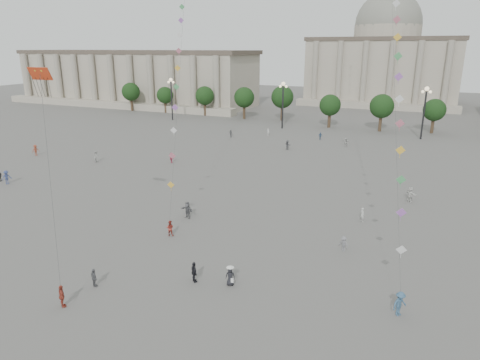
% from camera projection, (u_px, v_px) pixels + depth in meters
% --- Properties ---
extents(ground, '(360.00, 360.00, 0.00)m').
position_uv_depth(ground, '(173.00, 294.00, 32.74)').
color(ground, '#5E5B58').
rests_on(ground, ground).
extents(hall_west, '(84.00, 26.22, 17.20)m').
position_uv_depth(hall_west, '(134.00, 78.00, 141.35)').
color(hall_west, '#A89F8D').
rests_on(hall_west, ground).
extents(hall_central, '(48.30, 34.30, 35.50)m').
position_uv_depth(hall_central, '(384.00, 59.00, 141.12)').
color(hall_central, '#A89F8D').
rests_on(hall_central, ground).
extents(tree_row, '(137.12, 5.12, 8.00)m').
position_uv_depth(tree_row, '(355.00, 104.00, 99.11)').
color(tree_row, '#382B1C').
rests_on(tree_row, ground).
extents(lamp_post_far_west, '(2.00, 0.90, 10.65)m').
position_uv_depth(lamp_post_far_west, '(171.00, 91.00, 109.13)').
color(lamp_post_far_west, '#262628').
rests_on(lamp_post_far_west, ground).
extents(lamp_post_mid_west, '(2.00, 0.90, 10.65)m').
position_uv_depth(lamp_post_mid_west, '(283.00, 96.00, 97.42)').
color(lamp_post_mid_west, '#262628').
rests_on(lamp_post_mid_west, ground).
extents(lamp_post_mid_east, '(2.00, 0.90, 10.65)m').
position_uv_depth(lamp_post_mid_east, '(425.00, 103.00, 85.70)').
color(lamp_post_mid_east, '#262628').
rests_on(lamp_post_mid_east, ground).
extents(person_crowd_0, '(0.93, 0.80, 1.50)m').
position_uv_depth(person_crowd_0, '(320.00, 136.00, 87.24)').
color(person_crowd_0, '#324D72').
rests_on(person_crowd_0, ground).
extents(person_crowd_1, '(1.06, 1.10, 1.79)m').
position_uv_depth(person_crowd_1, '(96.00, 157.00, 70.27)').
color(person_crowd_1, '#B2B3AE').
rests_on(person_crowd_1, ground).
extents(person_crowd_2, '(1.04, 1.38, 1.90)m').
position_uv_depth(person_crowd_2, '(36.00, 150.00, 74.38)').
color(person_crowd_2, brown).
rests_on(person_crowd_2, ground).
extents(person_crowd_4, '(1.50, 1.11, 1.58)m').
position_uv_depth(person_crowd_4, '(346.00, 142.00, 81.64)').
color(person_crowd_4, beige).
rests_on(person_crowd_4, ground).
extents(person_crowd_5, '(1.09, 1.42, 1.93)m').
position_uv_depth(person_crowd_5, '(7.00, 177.00, 58.82)').
color(person_crowd_5, '#364379').
rests_on(person_crowd_5, ground).
extents(person_crowd_6, '(1.10, 0.89, 1.49)m').
position_uv_depth(person_crowd_6, '(344.00, 244.00, 39.40)').
color(person_crowd_6, slate).
rests_on(person_crowd_6, ground).
extents(person_crowd_7, '(1.66, 1.61, 1.89)m').
position_uv_depth(person_crowd_7, '(410.00, 194.00, 52.09)').
color(person_crowd_7, silver).
rests_on(person_crowd_7, ground).
extents(person_crowd_10, '(0.66, 0.66, 1.56)m').
position_uv_depth(person_crowd_10, '(268.00, 132.00, 91.08)').
color(person_crowd_10, silver).
rests_on(person_crowd_10, ground).
extents(person_crowd_12, '(1.61, 1.40, 1.76)m').
position_uv_depth(person_crowd_12, '(287.00, 145.00, 78.72)').
color(person_crowd_12, slate).
rests_on(person_crowd_12, ground).
extents(person_crowd_13, '(0.68, 0.69, 1.61)m').
position_uv_depth(person_crowd_13, '(362.00, 215.00, 46.12)').
color(person_crowd_13, '#B9B9B5').
rests_on(person_crowd_13, ground).
extents(person_crowd_16, '(0.98, 0.64, 1.56)m').
position_uv_depth(person_crowd_16, '(231.00, 133.00, 89.70)').
color(person_crowd_16, slate).
rests_on(person_crowd_16, ground).
extents(person_crowd_17, '(0.69, 1.14, 1.71)m').
position_uv_depth(person_crowd_17, '(172.00, 158.00, 69.65)').
color(person_crowd_17, maroon).
rests_on(person_crowd_17, ground).
extents(person_crowd_19, '(1.80, 0.95, 1.85)m').
position_uv_depth(person_crowd_19, '(187.00, 210.00, 47.10)').
color(person_crowd_19, '#56565B').
rests_on(person_crowd_19, ground).
extents(tourist_0, '(1.10, 0.91, 1.75)m').
position_uv_depth(tourist_0, '(62.00, 296.00, 30.86)').
color(tourist_0, '#9B392A').
rests_on(tourist_0, ground).
extents(tourist_1, '(1.06, 0.99, 1.75)m').
position_uv_depth(tourist_1, '(194.00, 272.00, 34.16)').
color(tourist_1, black).
rests_on(tourist_1, ground).
extents(tourist_3, '(0.98, 0.71, 1.54)m').
position_uv_depth(tourist_3, '(94.00, 278.00, 33.53)').
color(tourist_3, '#57575B').
rests_on(tourist_3, ground).
extents(kite_flyer_0, '(0.92, 0.81, 1.60)m').
position_uv_depth(kite_flyer_0, '(170.00, 228.00, 42.68)').
color(kite_flyer_0, '#A0352B').
rests_on(kite_flyer_0, ground).
extents(kite_flyer_1, '(1.27, 1.36, 1.84)m').
position_uv_depth(kite_flyer_1, '(400.00, 304.00, 29.89)').
color(kite_flyer_1, '#365A7B').
rests_on(kite_flyer_1, ground).
extents(hat_person, '(0.89, 0.74, 1.69)m').
position_uv_depth(hat_person, '(230.00, 276.00, 33.72)').
color(hat_person, black).
rests_on(hat_person, ground).
extents(dragon_kite, '(4.34, 3.49, 17.06)m').
position_uv_depth(dragon_kite, '(41.00, 84.00, 34.63)').
color(dragon_kite, red).
rests_on(dragon_kite, ground).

